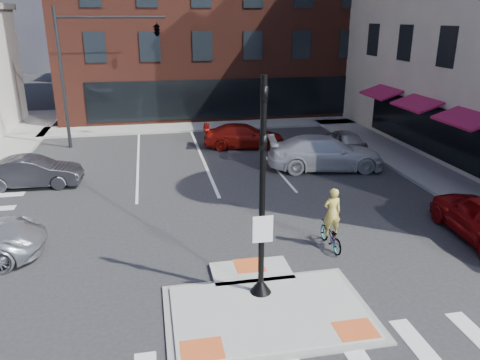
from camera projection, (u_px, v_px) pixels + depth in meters
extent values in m
plane|color=#28282B|center=(264.00, 303.00, 12.77)|extent=(120.00, 120.00, 0.00)
cube|color=gray|center=(269.00, 313.00, 12.30)|extent=(5.40, 3.60, 0.06)
cube|color=#A8A8A3|center=(269.00, 312.00, 12.29)|extent=(5.00, 3.20, 0.12)
cube|color=#A8A8A3|center=(251.00, 272.00, 14.23)|extent=(2.40, 1.40, 0.12)
cube|color=#E45B28|center=(202.00, 350.00, 10.81)|extent=(1.00, 0.80, 0.01)
cube|color=#E45B28|center=(356.00, 330.00, 11.50)|extent=(1.00, 0.80, 0.01)
cube|color=#E45B28|center=(249.00, 265.00, 14.49)|extent=(0.90, 0.90, 0.01)
cube|color=gray|center=(17.00, 141.00, 29.26)|extent=(3.00, 20.00, 0.15)
cube|color=gray|center=(421.00, 168.00, 23.98)|extent=(3.00, 24.00, 0.15)
cube|color=gray|center=(231.00, 125.00, 33.67)|extent=(26.00, 3.00, 0.15)
cube|color=#522319|center=(210.00, 16.00, 40.49)|extent=(24.00, 18.00, 15.00)
cube|color=black|center=(228.00, 98.00, 34.03)|extent=(20.00, 0.12, 2.80)
cube|color=black|center=(447.00, 136.00, 23.67)|extent=(0.12, 16.00, 2.60)
cube|color=#B11750|center=(438.00, 110.00, 23.09)|extent=(1.46, 3.00, 0.58)
cube|color=#B11750|center=(381.00, 92.00, 28.65)|extent=(1.46, 3.00, 0.58)
cube|color=slate|center=(134.00, 37.00, 58.56)|extent=(10.00, 12.00, 10.00)
cube|color=brown|center=(233.00, 28.00, 62.46)|extent=(12.00, 12.00, 12.00)
cone|color=black|center=(261.00, 285.00, 13.03)|extent=(0.60, 0.60, 0.45)
cylinder|color=black|center=(262.00, 189.00, 12.09)|extent=(0.16, 0.16, 5.80)
cube|color=white|center=(263.00, 229.00, 12.34)|extent=(0.55, 0.04, 0.75)
imported|color=black|center=(264.00, 108.00, 11.40)|extent=(0.18, 0.22, 1.10)
imported|color=black|center=(263.00, 155.00, 11.79)|extent=(0.18, 0.22, 1.10)
cylinder|color=black|center=(62.00, 80.00, 26.76)|extent=(0.20, 0.20, 8.00)
cylinder|color=black|center=(111.00, 17.00, 26.19)|extent=(6.00, 0.14, 0.14)
imported|color=black|center=(157.00, 28.00, 26.84)|extent=(0.48, 2.24, 0.90)
imported|color=silver|center=(325.00, 153.00, 23.85)|extent=(6.14, 3.23, 1.70)
imported|color=#27272C|center=(33.00, 172.00, 21.36)|extent=(4.34, 1.70, 1.41)
imported|color=#A6A8AE|center=(343.00, 140.00, 27.09)|extent=(1.73, 3.89, 1.30)
imported|color=maroon|center=(244.00, 136.00, 27.86)|extent=(5.05, 2.69, 1.39)
imported|color=#3F3F44|center=(330.00, 235.00, 15.77)|extent=(0.63, 1.68, 0.88)
imported|color=gold|center=(332.00, 212.00, 15.49)|extent=(0.62, 0.42, 1.68)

